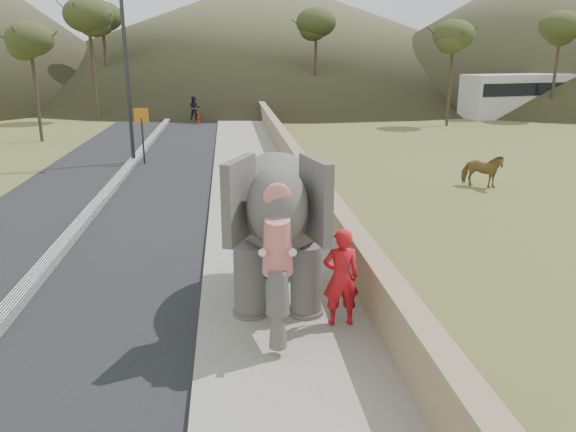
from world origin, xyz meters
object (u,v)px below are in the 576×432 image
object	(u,v)px
lamppost	(133,47)
elephant_and_man	(279,223)
cow	(482,171)
motorcyclist	(197,113)

from	to	relation	value
lamppost	elephant_and_man	size ratio (longest dim) A/B	1.92
lamppost	elephant_and_man	world-z (taller)	lamppost
cow	motorcyclist	distance (m)	22.69
cow	motorcyclist	size ratio (longest dim) A/B	0.79
motorcyclist	cow	bearing A→B (deg)	-61.09
cow	elephant_and_man	distance (m)	11.90
lamppost	cow	xyz separation A→B (m)	(12.78, -6.01, -4.26)
lamppost	cow	bearing A→B (deg)	-25.21
cow	elephant_and_man	world-z (taller)	elephant_and_man
lamppost	motorcyclist	xyz separation A→B (m)	(1.80, 13.85, -4.15)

